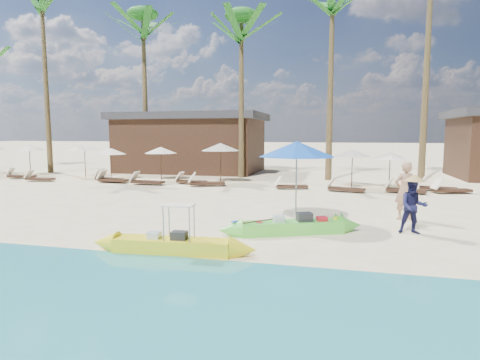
% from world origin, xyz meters
% --- Properties ---
extents(ground, '(240.00, 240.00, 0.00)m').
position_xyz_m(ground, '(0.00, 0.00, 0.00)').
color(ground, '#F7ECB7').
rests_on(ground, ground).
extents(wet_sand_strip, '(240.00, 4.50, 0.01)m').
position_xyz_m(wet_sand_strip, '(0.00, -5.00, 0.00)').
color(wet_sand_strip, tan).
rests_on(wet_sand_strip, ground).
extents(green_canoe, '(4.38, 2.10, 0.59)m').
position_xyz_m(green_canoe, '(1.51, 0.30, 0.20)').
color(green_canoe, '#56D240').
rests_on(green_canoe, ground).
extents(yellow_canoe, '(4.50, 0.79, 1.17)m').
position_xyz_m(yellow_canoe, '(-1.01, -2.22, 0.19)').
color(yellow_canoe, yellow).
rests_on(yellow_canoe, ground).
extents(tourist, '(0.82, 0.69, 1.91)m').
position_xyz_m(tourist, '(4.86, 3.07, 0.95)').
color(tourist, tan).
rests_on(tourist, ground).
extents(vendor_green, '(0.78, 0.62, 1.56)m').
position_xyz_m(vendor_green, '(4.81, 1.11, 0.78)').
color(vendor_green, '#16173E').
rests_on(vendor_green, ground).
extents(blue_umbrella, '(2.39, 2.39, 2.58)m').
position_xyz_m(blue_umbrella, '(1.46, 1.83, 2.33)').
color(blue_umbrella, '#99999E').
rests_on(blue_umbrella, ground).
extents(resort_parasol_1, '(2.02, 2.02, 2.08)m').
position_xyz_m(resort_parasol_1, '(-17.61, 12.12, 1.88)').
color(resort_parasol_1, '#3A2418').
rests_on(resort_parasol_1, ground).
extents(lounger_1_right, '(1.80, 0.93, 0.58)m').
position_xyz_m(lounger_1_right, '(-16.74, 10.22, 0.20)').
color(lounger_1_right, '#3A2418').
rests_on(lounger_1_right, ground).
extents(resort_parasol_2, '(2.10, 2.10, 2.17)m').
position_xyz_m(resort_parasol_2, '(-13.24, 11.98, 1.95)').
color(resort_parasol_2, '#3A2418').
rests_on(resort_parasol_2, ground).
extents(lounger_2_left, '(1.77, 0.71, 0.59)m').
position_xyz_m(lounger_2_left, '(-14.51, 9.22, 0.20)').
color(lounger_2_left, '#3A2418').
rests_on(lounger_2_left, ground).
extents(resort_parasol_3, '(1.87, 1.87, 1.92)m').
position_xyz_m(resort_parasol_3, '(-10.81, 11.14, 1.74)').
color(resort_parasol_3, '#3A2418').
rests_on(resort_parasol_3, ground).
extents(lounger_3_left, '(2.03, 1.13, 0.66)m').
position_xyz_m(lounger_3_left, '(-10.43, 10.05, 0.22)').
color(lounger_3_left, '#3A2418').
rests_on(lounger_3_left, ground).
extents(lounger_3_right, '(1.90, 0.70, 0.64)m').
position_xyz_m(lounger_3_right, '(-9.92, 9.65, 0.21)').
color(lounger_3_right, '#3A2418').
rests_on(lounger_3_right, ground).
extents(resort_parasol_4, '(1.95, 1.95, 2.01)m').
position_xyz_m(resort_parasol_4, '(-7.75, 11.65, 1.81)').
color(resort_parasol_4, '#3A2418').
rests_on(resort_parasol_4, ground).
extents(lounger_4_left, '(1.90, 0.59, 0.64)m').
position_xyz_m(lounger_4_left, '(-7.58, 9.27, 0.22)').
color(lounger_4_left, '#3A2418').
rests_on(lounger_4_left, ground).
extents(lounger_4_right, '(1.80, 0.66, 0.60)m').
position_xyz_m(lounger_4_right, '(-5.32, 10.12, 0.20)').
color(lounger_4_right, '#3A2418').
rests_on(lounger_4_right, ground).
extents(resort_parasol_5, '(2.21, 2.21, 2.27)m').
position_xyz_m(resort_parasol_5, '(-3.85, 11.27, 2.05)').
color(resort_parasol_5, '#3A2418').
rests_on(resort_parasol_5, ground).
extents(lounger_5_left, '(2.06, 1.20, 0.67)m').
position_xyz_m(lounger_5_left, '(-4.21, 9.47, 0.22)').
color(lounger_5_left, '#3A2418').
rests_on(lounger_5_left, ground).
extents(resort_parasol_6, '(1.95, 1.95, 2.01)m').
position_xyz_m(resort_parasol_6, '(3.43, 10.94, 1.81)').
color(resort_parasol_6, '#3A2418').
rests_on(resort_parasol_6, ground).
extents(lounger_6_left, '(1.75, 0.91, 0.57)m').
position_xyz_m(lounger_6_left, '(0.34, 9.48, 0.19)').
color(lounger_6_left, '#3A2418').
rests_on(lounger_6_left, ground).
extents(lounger_6_right, '(1.87, 0.95, 0.61)m').
position_xyz_m(lounger_6_right, '(3.01, 9.09, 0.20)').
color(lounger_6_right, '#3A2418').
rests_on(lounger_6_right, ground).
extents(resort_parasol_7, '(1.84, 1.84, 1.89)m').
position_xyz_m(resort_parasol_7, '(5.29, 10.87, 1.71)').
color(resort_parasol_7, '#3A2418').
rests_on(resort_parasol_7, ground).
extents(lounger_7_left, '(1.92, 1.05, 0.62)m').
position_xyz_m(lounger_7_left, '(5.74, 9.28, 0.21)').
color(lounger_7_left, '#3A2418').
rests_on(lounger_7_left, ground).
extents(lounger_7_right, '(1.85, 0.85, 0.61)m').
position_xyz_m(lounger_7_right, '(7.39, 10.49, 0.20)').
color(lounger_7_right, '#3A2418').
rests_on(lounger_7_right, ground).
extents(lounger_8_left, '(1.87, 1.00, 0.61)m').
position_xyz_m(lounger_8_left, '(7.85, 9.77, 0.20)').
color(lounger_8_left, '#3A2418').
rests_on(lounger_8_left, ground).
extents(palm_1, '(2.08, 2.08, 13.60)m').
position_xyz_m(palm_1, '(-17.59, 14.06, 10.82)').
color(palm_1, brown).
rests_on(palm_1, ground).
extents(palm_2, '(2.08, 2.08, 11.33)m').
position_xyz_m(palm_2, '(-10.45, 15.08, 9.18)').
color(palm_2, brown).
rests_on(palm_2, ground).
extents(palm_3, '(2.08, 2.08, 10.52)m').
position_xyz_m(palm_3, '(-3.36, 14.27, 8.58)').
color(palm_3, brown).
rests_on(palm_3, ground).
extents(palm_4, '(2.08, 2.08, 11.70)m').
position_xyz_m(palm_4, '(2.15, 14.01, 9.45)').
color(palm_4, brown).
rests_on(palm_4, ground).
extents(pavilion_west, '(10.80, 6.60, 4.30)m').
position_xyz_m(pavilion_west, '(-8.00, 17.50, 2.19)').
color(pavilion_west, '#3A2418').
rests_on(pavilion_west, ground).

